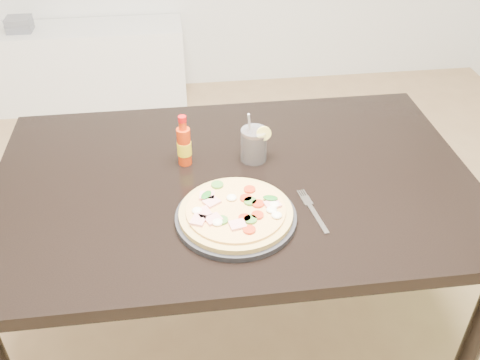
{
  "coord_description": "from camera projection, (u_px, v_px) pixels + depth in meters",
  "views": [
    {
      "loc": [
        -0.15,
        -1.16,
        1.67
      ],
      "look_at": [
        -0.01,
        -0.03,
        0.83
      ],
      "focal_mm": 40.0,
      "sensor_mm": 36.0,
      "label": 1
    }
  ],
  "objects": [
    {
      "name": "hot_sauce_bottle",
      "position": [
        184.0,
        145.0,
        1.58
      ],
      "size": [
        0.05,
        0.05,
        0.16
      ],
      "rotation": [
        0.0,
        0.0,
        -0.28
      ],
      "color": "red",
      "rests_on": "dining_table"
    },
    {
      "name": "pizza",
      "position": [
        236.0,
        212.0,
        1.39
      ],
      "size": [
        0.3,
        0.3,
        0.03
      ],
      "color": "tan",
      "rests_on": "plate"
    },
    {
      "name": "media_console",
      "position": [
        72.0,
        67.0,
        3.36
      ],
      "size": [
        1.4,
        0.34,
        0.5
      ],
      "primitive_type": "cube",
      "color": "white",
      "rests_on": "ground"
    },
    {
      "name": "cola_cup",
      "position": [
        254.0,
        145.0,
        1.61
      ],
      "size": [
        0.09,
        0.08,
        0.17
      ],
      "rotation": [
        0.0,
        0.0,
        0.18
      ],
      "color": "black",
      "rests_on": "dining_table"
    },
    {
      "name": "cd_stack",
      "position": [
        19.0,
        24.0,
        3.14
      ],
      "size": [
        0.14,
        0.12,
        0.08
      ],
      "color": "slate",
      "rests_on": "media_console"
    },
    {
      "name": "floor",
      "position": [
        241.0,
        358.0,
        1.94
      ],
      "size": [
        4.5,
        4.5,
        0.0
      ],
      "primitive_type": "plane",
      "color": "#9E7A51",
      "rests_on": "ground"
    },
    {
      "name": "dining_table",
      "position": [
        235.0,
        200.0,
        1.61
      ],
      "size": [
        1.4,
        0.9,
        0.75
      ],
      "color": "black",
      "rests_on": "ground"
    },
    {
      "name": "fork",
      "position": [
        312.0,
        210.0,
        1.44
      ],
      "size": [
        0.05,
        0.19,
        0.0
      ],
      "rotation": [
        0.0,
        0.0,
        0.15
      ],
      "color": "silver",
      "rests_on": "dining_table"
    },
    {
      "name": "plate",
      "position": [
        236.0,
        217.0,
        1.4
      ],
      "size": [
        0.32,
        0.32,
        0.02
      ],
      "primitive_type": "cylinder",
      "color": "black",
      "rests_on": "dining_table"
    }
  ]
}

